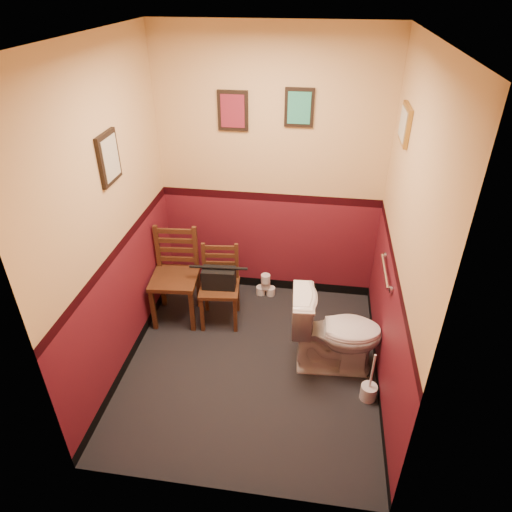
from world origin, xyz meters
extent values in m
cube|color=black|center=(0.00, 0.00, 0.00)|extent=(2.20, 2.40, 0.00)
cube|color=silver|center=(0.00, 0.00, 2.70)|extent=(2.20, 2.40, 0.00)
cube|color=maroon|center=(0.00, 1.20, 1.35)|extent=(2.20, 0.00, 2.70)
cube|color=maroon|center=(0.00, -1.20, 1.35)|extent=(2.20, 0.00, 2.70)
cube|color=maroon|center=(-1.10, 0.00, 1.35)|extent=(0.00, 2.40, 2.70)
cube|color=maroon|center=(1.10, 0.00, 1.35)|extent=(0.00, 2.40, 2.70)
cylinder|color=silver|center=(1.07, 0.25, 0.95)|extent=(0.03, 0.50, 0.03)
cylinder|color=silver|center=(1.09, 0.00, 0.95)|extent=(0.02, 0.06, 0.06)
cylinder|color=silver|center=(1.09, 0.50, 0.95)|extent=(0.02, 0.06, 0.06)
cube|color=black|center=(-0.35, 1.18, 1.95)|extent=(0.28, 0.03, 0.36)
cube|color=maroon|center=(-0.35, 1.17, 1.95)|extent=(0.22, 0.01, 0.30)
cube|color=black|center=(0.25, 1.18, 2.00)|extent=(0.26, 0.03, 0.34)
cube|color=#2C8D70|center=(0.25, 1.17, 2.00)|extent=(0.20, 0.01, 0.28)
cube|color=black|center=(-1.08, 0.10, 1.85)|extent=(0.03, 0.30, 0.38)
cube|color=#B7B090|center=(-1.07, 0.10, 1.85)|extent=(0.01, 0.24, 0.31)
cube|color=olive|center=(1.08, 0.60, 2.05)|extent=(0.03, 0.34, 0.28)
cube|color=#B7B090|center=(1.07, 0.60, 2.05)|extent=(0.01, 0.28, 0.22)
imported|color=white|center=(0.72, 0.09, 0.39)|extent=(0.82, 0.49, 0.78)
cylinder|color=silver|center=(1.01, -0.24, 0.07)|extent=(0.14, 0.14, 0.14)
cylinder|color=silver|center=(1.01, -0.24, 0.30)|extent=(0.02, 0.02, 0.39)
cube|color=#532E19|center=(-0.85, 0.55, 0.48)|extent=(0.48, 0.48, 0.04)
cube|color=#532E19|center=(-1.02, 0.34, 0.24)|extent=(0.05, 0.05, 0.48)
cube|color=#532E19|center=(-1.06, 0.72, 0.24)|extent=(0.05, 0.05, 0.48)
cube|color=#532E19|center=(-0.64, 0.38, 0.24)|extent=(0.05, 0.05, 0.48)
cube|color=#532E19|center=(-0.68, 0.76, 0.24)|extent=(0.05, 0.05, 0.48)
cube|color=#532E19|center=(-1.06, 0.73, 0.71)|extent=(0.05, 0.04, 0.48)
cube|color=#532E19|center=(-0.68, 0.76, 0.71)|extent=(0.05, 0.04, 0.48)
cube|color=#532E19|center=(-0.87, 0.74, 0.58)|extent=(0.36, 0.06, 0.05)
cube|color=#532E19|center=(-0.87, 0.74, 0.69)|extent=(0.36, 0.06, 0.05)
cube|color=#532E19|center=(-0.87, 0.74, 0.79)|extent=(0.36, 0.06, 0.05)
cube|color=#532E19|center=(-0.87, 0.74, 0.90)|extent=(0.36, 0.06, 0.05)
cube|color=#532E19|center=(-0.41, 0.56, 0.40)|extent=(0.42, 0.42, 0.04)
cube|color=#532E19|center=(-0.55, 0.38, 0.20)|extent=(0.04, 0.04, 0.40)
cube|color=#532E19|center=(-0.58, 0.70, 0.20)|extent=(0.04, 0.04, 0.40)
cube|color=#532E19|center=(-0.23, 0.42, 0.20)|extent=(0.04, 0.04, 0.40)
cube|color=#532E19|center=(-0.26, 0.74, 0.20)|extent=(0.04, 0.04, 0.40)
cube|color=#532E19|center=(-0.59, 0.71, 0.60)|extent=(0.04, 0.04, 0.40)
cube|color=#532E19|center=(-0.26, 0.74, 0.60)|extent=(0.04, 0.04, 0.40)
cube|color=#532E19|center=(-0.42, 0.73, 0.49)|extent=(0.31, 0.06, 0.04)
cube|color=#532E19|center=(-0.42, 0.73, 0.58)|extent=(0.31, 0.06, 0.04)
cube|color=#532E19|center=(-0.42, 0.73, 0.67)|extent=(0.31, 0.06, 0.04)
cube|color=#532E19|center=(-0.42, 0.73, 0.76)|extent=(0.31, 0.06, 0.04)
cube|color=black|center=(-0.41, 0.56, 0.52)|extent=(0.33, 0.18, 0.20)
cylinder|color=black|center=(-0.41, 0.56, 0.64)|extent=(0.28, 0.05, 0.03)
cylinder|color=silver|center=(-0.07, 1.07, 0.05)|extent=(0.10, 0.10, 0.09)
cylinder|color=silver|center=(0.04, 1.07, 0.05)|extent=(0.10, 0.10, 0.09)
cylinder|color=silver|center=(-0.01, 1.06, 0.14)|extent=(0.10, 0.10, 0.09)
cylinder|color=silver|center=(-0.01, 1.04, 0.23)|extent=(0.10, 0.10, 0.09)
camera|label=1|loc=(0.47, -2.95, 3.02)|focal=32.00mm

